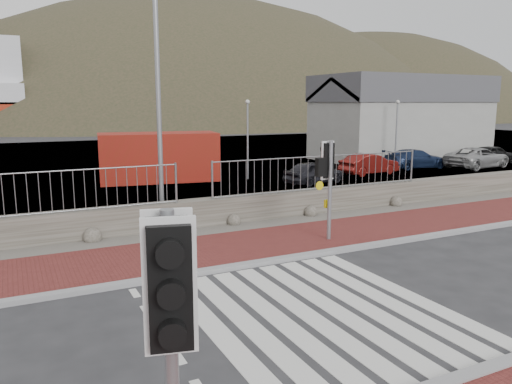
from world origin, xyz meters
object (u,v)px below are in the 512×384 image
traffic_signal_far (329,169)px  streetlight (162,69)px  car_a (314,172)px  shipping_container (159,157)px  car_b (369,164)px  traffic_signal_near (170,307)px  car_e (492,154)px  car_c (416,159)px  car_d (477,158)px

traffic_signal_far → streetlight: size_ratio=0.33×
traffic_signal_far → car_a: traffic_signal_far is taller
shipping_container → car_b: bearing=-6.5°
traffic_signal_near → streetlight: 12.54m
traffic_signal_far → shipping_container: traffic_signal_far is taller
streetlight → car_e: 25.25m
car_a → traffic_signal_far: bearing=135.9°
car_e → car_b: bearing=87.2°
traffic_signal_near → shipping_container: bearing=88.9°
car_c → shipping_container: bearing=87.9°
shipping_container → car_a: size_ratio=1.77×
traffic_signal_near → car_c: (21.06, 18.92, -1.67)m
car_a → car_b: size_ratio=0.94×
traffic_signal_near → shipping_container: 21.85m
shipping_container → car_b: shipping_container is taller
car_a → car_d: car_d is taller
traffic_signal_near → shipping_container: traffic_signal_near is taller
car_a → car_c: car_c is taller
traffic_signal_near → car_b: traffic_signal_near is taller
traffic_signal_far → car_e: (20.37, 10.81, -1.52)m
streetlight → car_b: streetlight is taller
car_a → car_e: size_ratio=0.93×
car_a → car_b: bearing=-86.9°
car_a → car_e: 15.12m
traffic_signal_near → shipping_container: (5.68, 21.07, -1.03)m
streetlight → car_d: size_ratio=1.96×
car_d → car_a: bearing=85.5°
traffic_signal_far → car_e: bearing=-155.4°
shipping_container → car_e: shipping_container is taller
car_b → car_d: 7.81m
traffic_signal_near → traffic_signal_far: (6.92, 7.67, -0.12)m
streetlight → traffic_signal_near: bearing=-104.8°
car_a → car_b: car_b is taller
car_a → car_d: 12.34m
car_b → car_d: (7.78, -0.69, 0.05)m
streetlight → car_a: streetlight is taller
shipping_container → car_c: shipping_container is taller
car_c → traffic_signal_far: bearing=134.4°
shipping_container → car_b: (11.13, -3.00, -0.64)m
car_e → shipping_container: bearing=78.1°
car_a → car_e: (15.02, 1.77, 0.04)m
streetlight → car_e: size_ratio=2.48×
traffic_signal_near → car_e: traffic_signal_near is taller
car_d → car_c: bearing=58.9°
streetlight → car_c: size_ratio=2.21×
car_d → car_b: bearing=77.4°
car_c → car_d: 3.86m
traffic_signal_far → streetlight: 6.14m
car_d → car_e: size_ratio=1.26×
traffic_signal_far → car_e: 23.11m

